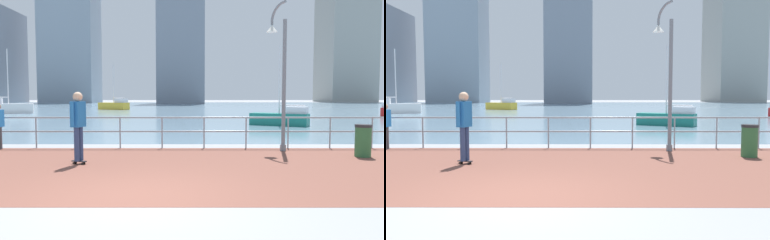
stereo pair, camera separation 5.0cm
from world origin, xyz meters
TOP-DOWN VIEW (x-y plane):
  - ground at (0.00, 40.00)m, footprint 220.00×220.00m
  - brick_paving at (0.00, 2.65)m, footprint 28.00×6.48m
  - harbor_water at (0.00, 50.89)m, footprint 180.00×88.00m
  - waterfront_railing at (-0.00, 5.89)m, footprint 25.25×0.06m
  - lamppost at (3.79, 5.44)m, footprint 0.58×0.72m
  - skateboarder at (-1.89, 3.03)m, footprint 0.41×0.55m
  - trash_bin at (5.90, 4.17)m, footprint 0.46×0.46m
  - sailboat_blue at (-17.50, 30.07)m, footprint 4.77×2.98m
  - sailboat_ivory at (6.27, 15.22)m, footprint 3.44×2.50m
  - sailboat_red at (-8.95, 40.44)m, footprint 4.28×3.15m
  - tower_beige at (-30.45, 88.86)m, footprint 13.40×10.97m
  - tower_brick at (-1.49, 80.35)m, footprint 10.41×17.27m
  - tower_glass at (46.82, 103.86)m, footprint 12.99×16.77m

SIDE VIEW (x-z plane):
  - ground at x=0.00m, z-range 0.00..0.00m
  - harbor_water at x=0.00m, z-range 0.00..0.00m
  - brick_paving at x=0.00m, z-range 0.00..0.01m
  - sailboat_ivory at x=6.27m, z-range -1.90..2.80m
  - trash_bin at x=5.90m, z-range 0.00..0.93m
  - sailboat_red at x=-8.95m, z-range -2.38..3.50m
  - sailboat_blue at x=-17.50m, z-range -2.59..3.82m
  - waterfront_railing at x=0.00m, z-range 0.20..1.26m
  - skateboarder at x=-1.89m, z-range 0.20..2.04m
  - lamppost at x=3.79m, z-range 0.25..4.96m
  - tower_brick at x=-1.49m, z-range -0.83..32.41m
  - tower_beige at x=-30.45m, z-range -0.83..34.63m
  - tower_glass at x=46.82m, z-range -0.83..42.80m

